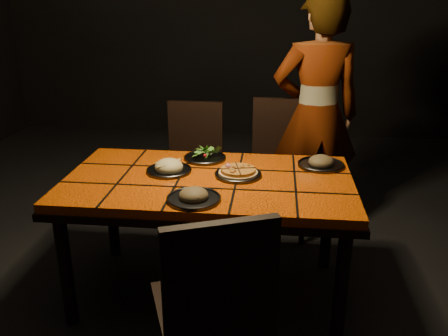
# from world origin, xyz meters

# --- Properties ---
(room_shell) EXTENTS (6.04, 7.04, 3.08)m
(room_shell) POSITION_xyz_m (0.00, 0.00, 1.50)
(room_shell) COLOR black
(room_shell) RESTS_ON ground
(dining_table) EXTENTS (1.62, 0.92, 0.75)m
(dining_table) POSITION_xyz_m (0.00, 0.00, 0.67)
(dining_table) COLOR #FF5A08
(dining_table) RESTS_ON ground
(chair_near) EXTENTS (0.57, 0.57, 0.97)m
(chair_near) POSITION_xyz_m (0.14, -0.86, 0.56)
(chair_near) COLOR black
(chair_near) RESTS_ON ground
(chair_far_left) EXTENTS (0.43, 0.43, 0.94)m
(chair_far_left) POSITION_xyz_m (-0.26, 0.97, 0.54)
(chair_far_left) COLOR black
(chair_far_left) RESTS_ON ground
(chair_far_right) EXTENTS (0.46, 0.46, 0.99)m
(chair_far_right) POSITION_xyz_m (0.41, 0.93, 0.57)
(chair_far_right) COLOR black
(chair_far_right) RESTS_ON ground
(diner) EXTENTS (0.70, 0.52, 1.76)m
(diner) POSITION_xyz_m (0.65, 0.97, 0.88)
(diner) COLOR brown
(diner) RESTS_ON ground
(plate_pizza) EXTENTS (0.27, 0.27, 0.04)m
(plate_pizza) POSITION_xyz_m (0.16, 0.05, 0.77)
(plate_pizza) COLOR #38383D
(plate_pizza) RESTS_ON dining_table
(plate_pasta) EXTENTS (0.26, 0.26, 0.09)m
(plate_pasta) POSITION_xyz_m (-0.24, 0.07, 0.77)
(plate_pasta) COLOR #38383D
(plate_pasta) RESTS_ON dining_table
(plate_salad) EXTENTS (0.26, 0.26, 0.07)m
(plate_salad) POSITION_xyz_m (-0.07, 0.31, 0.78)
(plate_salad) COLOR #38383D
(plate_salad) RESTS_ON dining_table
(plate_mushroom_a) EXTENTS (0.27, 0.27, 0.09)m
(plate_mushroom_a) POSITION_xyz_m (-0.03, -0.31, 0.77)
(plate_mushroom_a) COLOR #38383D
(plate_mushroom_a) RESTS_ON dining_table
(plate_mushroom_b) EXTENTS (0.28, 0.28, 0.09)m
(plate_mushroom_b) POSITION_xyz_m (0.64, 0.26, 0.77)
(plate_mushroom_b) COLOR #38383D
(plate_mushroom_b) RESTS_ON dining_table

